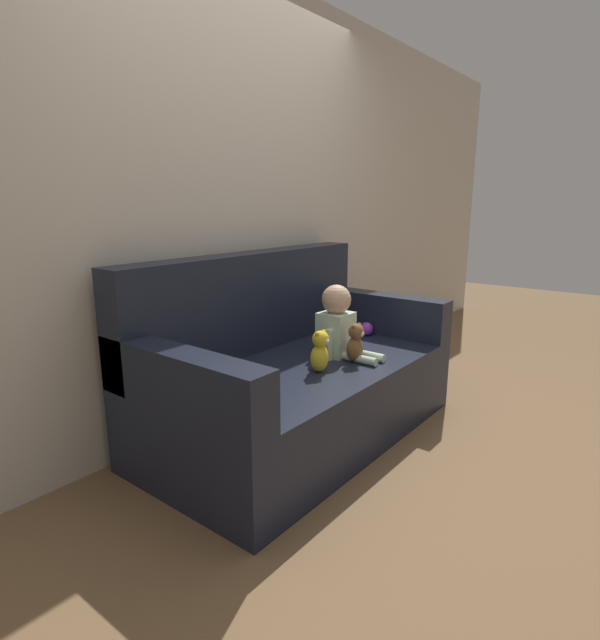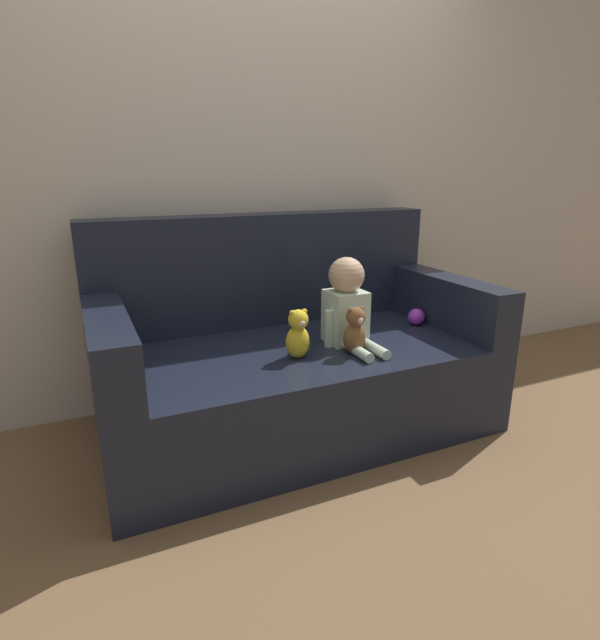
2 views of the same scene
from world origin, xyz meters
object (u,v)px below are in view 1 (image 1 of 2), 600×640
at_px(plush_toy_side, 320,351).
at_px(toy_ball, 366,329).
at_px(person_baby, 338,324).
at_px(teddy_bear_brown, 355,343).
at_px(couch, 292,375).

relative_size(plush_toy_side, toy_ball, 2.51).
height_order(person_baby, toy_ball, person_baby).
distance_m(plush_toy_side, toy_ball, 0.80).
xyz_separation_m(plush_toy_side, toy_ball, (0.78, 0.18, -0.07)).
height_order(person_baby, teddy_bear_brown, person_baby).
relative_size(person_baby, teddy_bear_brown, 1.88).
relative_size(couch, plush_toy_side, 8.24).
relative_size(person_baby, toy_ball, 4.64).
xyz_separation_m(teddy_bear_brown, toy_ball, (0.52, 0.24, -0.06)).
distance_m(person_baby, teddy_bear_brown, 0.17).
xyz_separation_m(couch, toy_ball, (0.71, -0.06, 0.14)).
distance_m(couch, teddy_bear_brown, 0.41).
relative_size(couch, person_baby, 4.46).
distance_m(couch, person_baby, 0.39).
xyz_separation_m(person_baby, teddy_bear_brown, (-0.04, -0.15, -0.08)).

